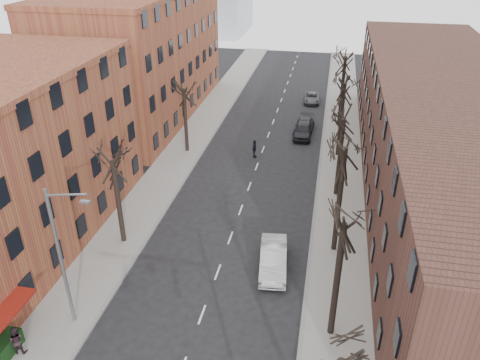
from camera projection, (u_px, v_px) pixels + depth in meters
The scene contains 18 objects.
sidewalk_left at pixel (186, 147), 49.20m from camera, with size 4.00×90.00×0.15m, color gray.
sidewalk_right at pixel (341, 160), 46.45m from camera, with size 4.00×90.00×0.15m, color gray.
building_left_far at pixel (140, 56), 55.00m from camera, with size 12.00×28.00×14.00m, color brown.
building_right at pixel (446, 140), 38.42m from camera, with size 12.00×50.00×10.00m, color #462820.
tree_right_b at pixel (330, 333), 26.75m from camera, with size 5.20×5.20×10.80m, color black, non-canonical shape.
tree_right_c at pixel (333, 250), 33.64m from camera, with size 5.20×5.20×11.60m, color black, non-canonical shape.
tree_right_d at pixel (335, 195), 40.53m from camera, with size 5.20×5.20×10.00m, color black, non-canonical shape.
tree_right_e at pixel (337, 156), 47.42m from camera, with size 5.20×5.20×10.80m, color black, non-canonical shape.
tree_right_f at pixel (338, 126), 54.30m from camera, with size 5.20×5.20×11.60m, color black, non-canonical shape.
tree_left_a at pixel (124, 242), 34.53m from camera, with size 5.20×5.20×9.50m, color black, non-canonical shape.
tree_left_b at pixel (187, 151), 48.30m from camera, with size 5.20×5.20×9.50m, color black, non-canonical shape.
streetlight at pixel (62, 254), 25.14m from camera, with size 2.45×0.22×9.03m.
silver_sedan at pixel (273, 259), 31.43m from camera, with size 1.75×5.02×1.65m, color #A3A6AA.
parked_car_near at pixel (303, 130), 51.29m from camera, with size 1.87×4.65×1.58m, color black.
parked_car_mid at pixel (304, 126), 52.60m from camera, with size 1.98×4.88×1.42m, color black.
parked_car_far at pixel (312, 98), 61.54m from camera, with size 1.94×4.21×1.17m, color #505157.
pedestrian_b at pixel (16, 340), 25.02m from camera, with size 0.85×0.66×1.75m, color black.
pedestrian_crossing at pixel (254, 149), 46.72m from camera, with size 1.07×0.45×1.83m, color black.
Camera 1 is at (6.30, -7.91, 20.54)m, focal length 35.00 mm.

